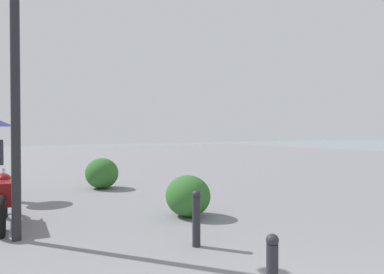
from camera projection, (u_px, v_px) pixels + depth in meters
lamppost at (15, 54)px, 5.48m from camera, size 0.98×0.28×4.38m
motorcycle at (3, 197)px, 6.43m from camera, size 2.17×0.45×1.06m
bollard_near at (272, 266)px, 3.55m from camera, size 0.13×0.13×0.68m
bollard_mid at (196, 217)px, 5.24m from camera, size 0.13×0.13×0.83m
shrub_low at (102, 173)px, 10.50m from camera, size 1.05×0.95×0.90m
shrub_round at (188, 196)px, 7.08m from camera, size 0.96×0.87×0.82m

